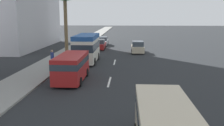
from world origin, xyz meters
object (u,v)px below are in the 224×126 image
object	(u,v)px
car_lead	(99,45)
car_fourth	(138,47)
car_sixth	(103,41)
pedestrian_mid_block	(52,58)
minibus_second	(87,47)
van_fifth	(72,66)

from	to	relation	value
car_lead	car_fourth	size ratio (longest dim) A/B	1.00
car_lead	car_sixth	distance (m)	5.48
car_lead	pedestrian_mid_block	distance (m)	15.24
minibus_second	pedestrian_mid_block	bearing A→B (deg)	-36.32
car_sixth	pedestrian_mid_block	xyz separation A→B (m)	(-20.40, 3.12, 0.42)
minibus_second	car_sixth	bearing A→B (deg)	179.18
car_lead	car_fourth	bearing A→B (deg)	61.57
car_lead	car_fourth	world-z (taller)	car_fourth
car_fourth	car_sixth	size ratio (longest dim) A/B	0.86
van_fifth	minibus_second	bearing A→B (deg)	-179.35
car_lead	minibus_second	world-z (taller)	minibus_second
minibus_second	car_fourth	xyz separation A→B (m)	(7.73, -6.22, -0.95)
car_lead	car_sixth	xyz separation A→B (m)	(5.48, -0.05, -0.02)
van_fifth	car_sixth	bearing A→B (deg)	179.68
car_lead	pedestrian_mid_block	bearing A→B (deg)	-11.63
pedestrian_mid_block	car_fourth	bearing A→B (deg)	101.78
car_lead	minibus_second	size ratio (longest dim) A/B	0.65
van_fifth	car_sixth	world-z (taller)	van_fifth
car_lead	minibus_second	bearing A→B (deg)	-0.96
car_sixth	car_fourth	bearing A→B (deg)	34.40
car_fourth	pedestrian_mid_block	bearing A→B (deg)	141.99
car_fourth	car_sixth	xyz separation A→B (m)	(8.75, 5.99, -0.06)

